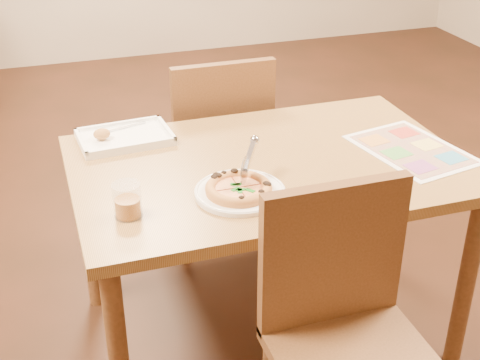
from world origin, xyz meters
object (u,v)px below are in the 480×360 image
object	(u,v)px
dining_table	(268,184)
chair_far	(218,133)
plate	(240,192)
appetizer_tray	(123,138)
glass_tumbler	(127,202)
pizza_cutter	(248,161)
pizza	(239,189)
menu	(412,149)
chair_near	(344,308)

from	to	relation	value
dining_table	chair_far	world-z (taller)	chair_far
dining_table	plate	size ratio (longest dim) A/B	4.68
dining_table	appetizer_tray	distance (m)	0.54
plate	glass_tumbler	distance (m)	0.35
chair_far	pizza_cutter	size ratio (longest dim) A/B	3.14
chair_far	pizza	size ratio (longest dim) A/B	2.30
appetizer_tray	dining_table	bearing A→B (deg)	-35.99
plate	menu	world-z (taller)	plate
dining_table	glass_tumbler	world-z (taller)	glass_tumbler
pizza	appetizer_tray	xyz separation A→B (m)	(-0.27, 0.50, -0.01)
dining_table	plate	xyz separation A→B (m)	(-0.16, -0.18, 0.09)
plate	chair_near	bearing A→B (deg)	-69.38
plate	pizza	bearing A→B (deg)	-129.95
chair_near	pizza_cutter	world-z (taller)	chair_near
chair_near	chair_far	distance (m)	1.20
plate	appetizer_tray	xyz separation A→B (m)	(-0.27, 0.49, 0.00)
pizza_cutter	glass_tumbler	world-z (taller)	pizza_cutter
plate	pizza	world-z (taller)	pizza
chair_far	glass_tumbler	distance (m)	0.97
glass_tumbler	chair_near	bearing A→B (deg)	-38.72
pizza	menu	xyz separation A→B (m)	(0.67, 0.12, -0.02)
chair_far	plate	size ratio (longest dim) A/B	1.69
plate	chair_far	bearing A→B (deg)	78.54
glass_tumbler	menu	distance (m)	1.01
appetizer_tray	menu	distance (m)	1.01
dining_table	pizza_cutter	size ratio (longest dim) A/B	8.70
pizza	plate	bearing A→B (deg)	50.05
chair_far	menu	size ratio (longest dim) A/B	1.14
dining_table	glass_tumbler	bearing A→B (deg)	-158.43
glass_tumbler	dining_table	bearing A→B (deg)	21.57
plate	appetizer_tray	world-z (taller)	appetizer_tray
chair_near	plate	bearing A→B (deg)	110.62
dining_table	chair_far	size ratio (longest dim) A/B	2.77
chair_near	glass_tumbler	xyz separation A→B (m)	(-0.50, 0.40, 0.20)
plate	appetizer_tray	distance (m)	0.57
dining_table	menu	bearing A→B (deg)	-7.87
chair_near	appetizer_tray	xyz separation A→B (m)	(-0.43, 0.92, 0.17)
glass_tumbler	menu	size ratio (longest dim) A/B	0.25
dining_table	chair_near	distance (m)	0.61
chair_near	appetizer_tray	world-z (taller)	chair_near
chair_near	pizza_cutter	distance (m)	0.54
plate	appetizer_tray	bearing A→B (deg)	119.02
glass_tumbler	pizza	bearing A→B (deg)	1.71
dining_table	plate	bearing A→B (deg)	-131.30
pizza	chair_far	bearing A→B (deg)	78.18
chair_far	chair_near	bearing A→B (deg)	90.00
chair_near	menu	world-z (taller)	chair_near
chair_far	menu	world-z (taller)	chair_far
chair_near	pizza	distance (m)	0.48
dining_table	pizza_cutter	xyz separation A→B (m)	(-0.12, -0.14, 0.17)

